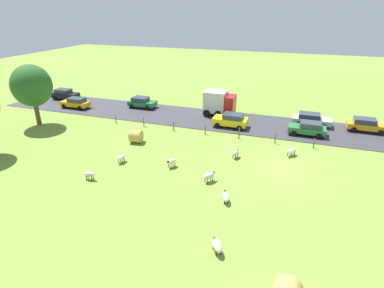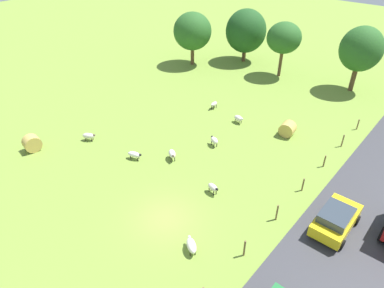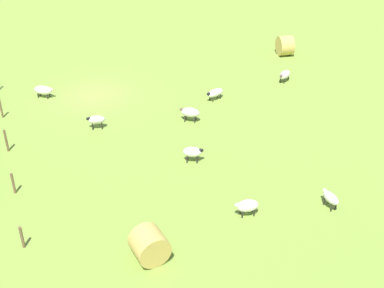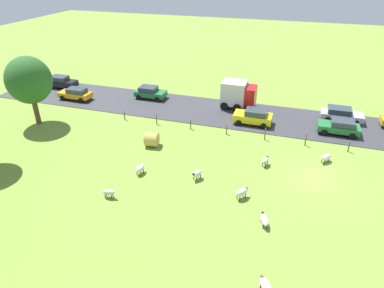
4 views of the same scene
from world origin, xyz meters
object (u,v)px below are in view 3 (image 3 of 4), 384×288
object	(u,v)px
sheep_1	(96,120)
sheep_5	(215,93)
sheep_0	(190,112)
sheep_7	(43,90)
sheep_2	(193,152)
sheep_6	(331,198)
hay_bale_0	(150,245)
sheep_4	(285,75)
hay_bale_1	(285,46)
sheep_3	(247,206)

from	to	relation	value
sheep_1	sheep_5	distance (m)	7.74
sheep_0	sheep_7	size ratio (longest dim) A/B	0.93
sheep_2	sheep_6	world-z (taller)	sheep_2
sheep_0	sheep_5	size ratio (longest dim) A/B	0.90
hay_bale_0	sheep_7	bearing A→B (deg)	-82.93
sheep_2	hay_bale_0	bearing A→B (deg)	55.00
sheep_1	hay_bale_0	world-z (taller)	hay_bale_0
sheep_0	hay_bale_0	xyz separation A→B (m)	(5.51, 9.85, 0.11)
sheep_1	sheep_2	xyz separation A→B (m)	(-3.83, 5.14, 0.02)
sheep_2	sheep_4	xyz separation A→B (m)	(-9.25, -6.78, -0.08)
sheep_0	sheep_6	size ratio (longest dim) A/B	1.12
sheep_4	sheep_7	distance (m)	15.74
sheep_0	sheep_6	bearing A→B (deg)	107.28
sheep_5	hay_bale_0	distance (m)	14.31
sheep_2	sheep_7	distance (m)	11.92
hay_bale_1	sheep_2	bearing A→B (deg)	43.18
sheep_0	sheep_4	world-z (taller)	sheep_0
sheep_0	sheep_1	world-z (taller)	sheep_0
sheep_3	sheep_5	world-z (taller)	sheep_3
sheep_3	sheep_6	xyz separation A→B (m)	(-3.73, 0.86, 0.01)
sheep_4	hay_bale_1	xyz separation A→B (m)	(-2.39, -4.15, 0.24)
sheep_3	sheep_5	xyz separation A→B (m)	(-3.17, -10.87, -0.05)
hay_bale_0	hay_bale_1	size ratio (longest dim) A/B	0.95
sheep_0	sheep_6	distance (m)	10.15
sheep_4	sheep_6	bearing A→B (deg)	68.84
sheep_1	sheep_0	bearing A→B (deg)	167.55
hay_bale_0	hay_bale_1	distance (m)	23.03
sheep_1	sheep_3	bearing A→B (deg)	114.35
sheep_2	sheep_6	xyz separation A→B (m)	(-4.42, 5.71, -0.05)
sheep_0	sheep_1	bearing A→B (deg)	-12.45
sheep_4	sheep_7	bearing A→B (deg)	-12.69
sheep_0	hay_bale_1	size ratio (longest dim) A/B	0.83
hay_bale_0	hay_bale_1	bearing A→B (deg)	-133.17
sheep_2	sheep_4	bearing A→B (deg)	-143.78
sheep_6	hay_bale_1	bearing A→B (deg)	-113.47
sheep_1	hay_bale_1	xyz separation A→B (m)	(-15.48, -5.78, 0.18)
sheep_4	sheep_6	distance (m)	13.39
sheep_2	sheep_6	distance (m)	7.22
sheep_2	sheep_7	bearing A→B (deg)	-59.18
sheep_1	sheep_3	world-z (taller)	sheep_1
sheep_5	sheep_6	bearing A→B (deg)	92.75
sheep_4	sheep_6	size ratio (longest dim) A/B	1.14
sheep_4	hay_bale_0	world-z (taller)	hay_bale_0
sheep_5	sheep_7	size ratio (longest dim) A/B	1.03
sheep_4	sheep_5	distance (m)	5.45
sheep_4	hay_bale_0	size ratio (longest dim) A/B	0.90
sheep_4	sheep_5	size ratio (longest dim) A/B	0.92
sheep_3	hay_bale_0	distance (m)	4.91
sheep_1	hay_bale_0	bearing A→B (deg)	88.57
hay_bale_0	hay_bale_1	world-z (taller)	hay_bale_1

